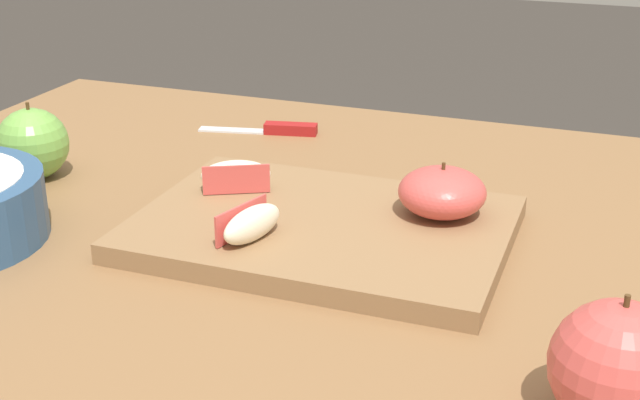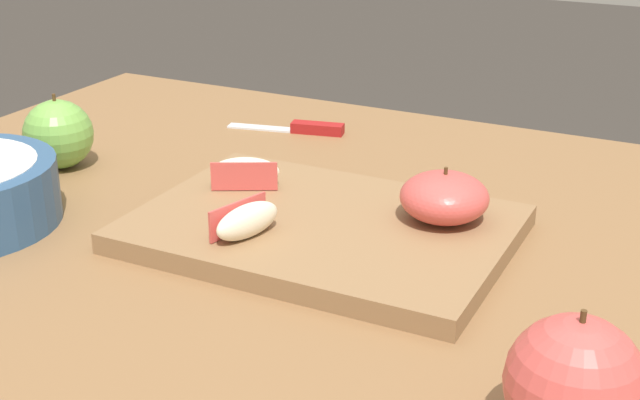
% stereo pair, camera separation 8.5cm
% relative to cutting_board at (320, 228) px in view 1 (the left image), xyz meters
% --- Properties ---
extents(dining_table, '(1.17, 0.91, 0.77)m').
position_rel_cutting_board_xyz_m(dining_table, '(0.00, -0.02, -0.12)').
color(dining_table, brown).
rests_on(dining_table, ground_plane).
extents(cutting_board, '(0.36, 0.26, 0.02)m').
position_rel_cutting_board_xyz_m(cutting_board, '(0.00, 0.00, 0.00)').
color(cutting_board, olive).
rests_on(cutting_board, dining_table).
extents(apple_half_skin_up, '(0.09, 0.09, 0.05)m').
position_rel_cutting_board_xyz_m(apple_half_skin_up, '(0.11, 0.05, 0.03)').
color(apple_half_skin_up, '#D14C47').
rests_on(apple_half_skin_up, cutting_board).
extents(apple_wedge_back, '(0.05, 0.08, 0.03)m').
position_rel_cutting_board_xyz_m(apple_wedge_back, '(-0.04, -0.07, 0.03)').
color(apple_wedge_back, '#F4EACC').
rests_on(apple_wedge_back, cutting_board).
extents(apple_wedge_right, '(0.08, 0.06, 0.03)m').
position_rel_cutting_board_xyz_m(apple_wedge_right, '(-0.11, 0.04, 0.03)').
color(apple_wedge_right, '#F4EACC').
rests_on(apple_wedge_right, cutting_board).
extents(paring_knife, '(0.16, 0.05, 0.01)m').
position_rel_cutting_board_xyz_m(paring_knife, '(-0.16, 0.29, -0.00)').
color(paring_knife, silver).
rests_on(paring_knife, dining_table).
extents(whole_apple_pink_lady, '(0.09, 0.09, 0.10)m').
position_rel_cutting_board_xyz_m(whole_apple_pink_lady, '(0.29, -0.21, 0.04)').
color(whole_apple_pink_lady, '#D14C47').
rests_on(whole_apple_pink_lady, dining_table).
extents(whole_apple_granny_green, '(0.08, 0.08, 0.09)m').
position_rel_cutting_board_xyz_m(whole_apple_granny_green, '(-0.37, 0.04, 0.03)').
color(whole_apple_granny_green, '#70AD47').
rests_on(whole_apple_granny_green, dining_table).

